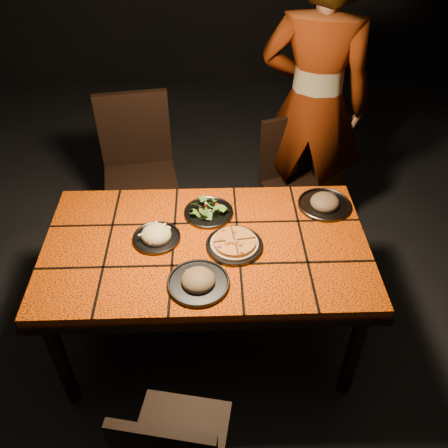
{
  "coord_description": "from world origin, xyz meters",
  "views": [
    {
      "loc": [
        0.03,
        -1.71,
        2.35
      ],
      "look_at": [
        0.09,
        0.06,
        0.82
      ],
      "focal_mm": 38.0,
      "sensor_mm": 36.0,
      "label": 1
    }
  ],
  "objects_px": {
    "plate_pizza": "(234,244)",
    "plate_pasta": "(156,236)",
    "diner": "(313,106)",
    "chair_far_left": "(138,162)",
    "chair_far_right": "(293,174)",
    "dining_table": "(206,254)"
  },
  "relations": [
    {
      "from": "plate_pizza",
      "to": "plate_pasta",
      "type": "bearing_deg",
      "value": 170.15
    },
    {
      "from": "diner",
      "to": "plate_pasta",
      "type": "relative_size",
      "value": 8.0
    },
    {
      "from": "diner",
      "to": "chair_far_left",
      "type": "bearing_deg",
      "value": 19.52
    },
    {
      "from": "chair_far_right",
      "to": "plate_pizza",
      "type": "bearing_deg",
      "value": -135.12
    },
    {
      "from": "plate_pizza",
      "to": "diner",
      "type": "bearing_deg",
      "value": 62.51
    },
    {
      "from": "plate_pizza",
      "to": "chair_far_left",
      "type": "bearing_deg",
      "value": 120.55
    },
    {
      "from": "chair_far_right",
      "to": "plate_pasta",
      "type": "xyz_separation_m",
      "value": [
        -0.83,
        -0.87,
        0.26
      ]
    },
    {
      "from": "dining_table",
      "to": "diner",
      "type": "relative_size",
      "value": 0.85
    },
    {
      "from": "diner",
      "to": "chair_far_right",
      "type": "bearing_deg",
      "value": 64.84
    },
    {
      "from": "dining_table",
      "to": "plate_pasta",
      "type": "bearing_deg",
      "value": 171.6
    },
    {
      "from": "diner",
      "to": "plate_pizza",
      "type": "bearing_deg",
      "value": 79.17
    },
    {
      "from": "dining_table",
      "to": "chair_far_left",
      "type": "height_order",
      "value": "chair_far_left"
    },
    {
      "from": "chair_far_left",
      "to": "chair_far_right",
      "type": "relative_size",
      "value": 1.16
    },
    {
      "from": "dining_table",
      "to": "plate_pizza",
      "type": "height_order",
      "value": "plate_pizza"
    },
    {
      "from": "plate_pizza",
      "to": "plate_pasta",
      "type": "distance_m",
      "value": 0.39
    },
    {
      "from": "chair_far_right",
      "to": "plate_pizza",
      "type": "height_order",
      "value": "chair_far_right"
    },
    {
      "from": "dining_table",
      "to": "chair_far_right",
      "type": "bearing_deg",
      "value": 57.23
    },
    {
      "from": "chair_far_left",
      "to": "chair_far_right",
      "type": "distance_m",
      "value": 1.04
    },
    {
      "from": "chair_far_left",
      "to": "chair_far_right",
      "type": "bearing_deg",
      "value": -12.27
    },
    {
      "from": "dining_table",
      "to": "plate_pizza",
      "type": "xyz_separation_m",
      "value": [
        0.14,
        -0.03,
        0.1
      ]
    },
    {
      "from": "dining_table",
      "to": "plate_pasta",
      "type": "height_order",
      "value": "plate_pasta"
    },
    {
      "from": "chair_far_left",
      "to": "plate_pizza",
      "type": "xyz_separation_m",
      "value": [
        0.59,
        -1.0,
        0.17
      ]
    }
  ]
}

